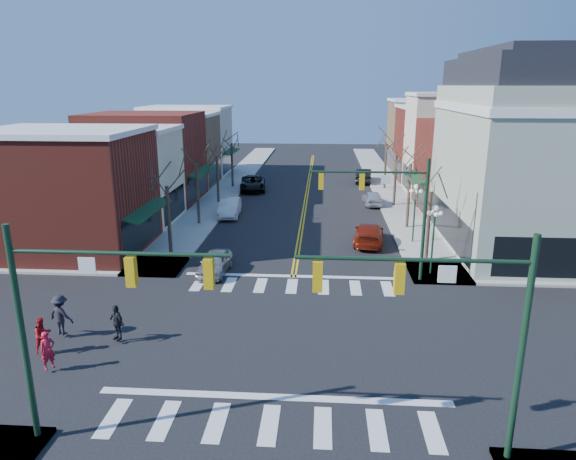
% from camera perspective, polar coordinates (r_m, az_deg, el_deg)
% --- Properties ---
extents(ground, '(160.00, 160.00, 0.00)m').
position_cam_1_polar(ground, '(23.74, -0.50, -11.88)').
color(ground, black).
rests_on(ground, ground).
extents(sidewalk_left, '(3.50, 70.00, 0.15)m').
position_cam_1_polar(sidewalk_left, '(43.65, -9.98, 1.02)').
color(sidewalk_left, '#9E9B93').
rests_on(sidewalk_left, ground).
extents(sidewalk_right, '(3.50, 70.00, 0.15)m').
position_cam_1_polar(sidewalk_right, '(42.99, 13.31, 0.61)').
color(sidewalk_right, '#9E9B93').
rests_on(sidewalk_right, ground).
extents(bldg_left_brick_a, '(10.00, 8.50, 8.00)m').
position_cam_1_polar(bldg_left_brick_a, '(37.59, -23.34, 3.72)').
color(bldg_left_brick_a, maroon).
rests_on(bldg_left_brick_a, ground).
extents(bldg_left_stucco_a, '(10.00, 7.00, 7.50)m').
position_cam_1_polar(bldg_left_stucco_a, '(44.54, -18.86, 5.55)').
color(bldg_left_stucco_a, beige).
rests_on(bldg_left_stucco_a, ground).
extents(bldg_left_brick_b, '(10.00, 9.00, 8.50)m').
position_cam_1_polar(bldg_left_brick_b, '(51.85, -15.56, 7.72)').
color(bldg_left_brick_b, maroon).
rests_on(bldg_left_brick_b, ground).
extents(bldg_left_tan, '(10.00, 7.50, 7.80)m').
position_cam_1_polar(bldg_left_tan, '(59.67, -12.95, 8.54)').
color(bldg_left_tan, '#8E714E').
rests_on(bldg_left_tan, ground).
extents(bldg_left_stucco_b, '(10.00, 8.00, 8.20)m').
position_cam_1_polar(bldg_left_stucco_b, '(67.06, -11.06, 9.58)').
color(bldg_left_stucco_b, beige).
rests_on(bldg_left_stucco_b, ground).
extents(bldg_right_brick_a, '(10.00, 8.50, 8.00)m').
position_cam_1_polar(bldg_right_brick_a, '(49.23, 20.37, 6.61)').
color(bldg_right_brick_a, maroon).
rests_on(bldg_right_brick_a, ground).
extents(bldg_right_stucco, '(10.00, 7.00, 10.00)m').
position_cam_1_polar(bldg_right_stucco, '(56.52, 18.32, 8.89)').
color(bldg_right_stucco, beige).
rests_on(bldg_right_stucco, ground).
extents(bldg_right_brick_b, '(10.00, 8.00, 8.50)m').
position_cam_1_polar(bldg_right_brick_b, '(63.85, 16.65, 9.06)').
color(bldg_right_brick_b, maroon).
rests_on(bldg_right_brick_b, ground).
extents(bldg_right_tan, '(10.00, 8.00, 9.00)m').
position_cam_1_polar(bldg_right_tan, '(71.62, 15.30, 10.02)').
color(bldg_right_tan, '#8E714E').
rests_on(bldg_right_tan, ground).
extents(victorian_corner, '(12.25, 14.25, 13.30)m').
position_cam_1_polar(victorian_corner, '(38.69, 26.73, 7.65)').
color(victorian_corner, '#9BA992').
rests_on(victorian_corner, ground).
extents(traffic_mast_near_left, '(6.60, 0.28, 7.20)m').
position_cam_1_polar(traffic_mast_near_left, '(16.60, -22.32, -7.84)').
color(traffic_mast_near_left, '#14331E').
rests_on(traffic_mast_near_left, ground).
extents(traffic_mast_near_right, '(6.60, 0.28, 7.20)m').
position_cam_1_polar(traffic_mast_near_right, '(15.46, 18.42, -9.20)').
color(traffic_mast_near_right, '#14331E').
rests_on(traffic_mast_near_right, ground).
extents(traffic_mast_far_right, '(6.60, 0.28, 7.20)m').
position_cam_1_polar(traffic_mast_far_right, '(29.32, 11.50, 3.03)').
color(traffic_mast_far_right, '#14331E').
rests_on(traffic_mast_far_right, ground).
extents(lamppost_corner, '(0.36, 0.36, 4.33)m').
position_cam_1_polar(lamppost_corner, '(31.24, 15.90, 0.22)').
color(lamppost_corner, '#14331E').
rests_on(lamppost_corner, ground).
extents(lamppost_midblock, '(0.36, 0.36, 4.33)m').
position_cam_1_polar(lamppost_midblock, '(37.43, 13.94, 2.88)').
color(lamppost_midblock, '#14331E').
rests_on(lamppost_midblock, ground).
extents(tree_left_a, '(0.24, 0.24, 4.76)m').
position_cam_1_polar(tree_left_a, '(34.60, -13.08, 0.91)').
color(tree_left_a, '#382B21').
rests_on(tree_left_a, ground).
extents(tree_left_b, '(0.24, 0.24, 5.04)m').
position_cam_1_polar(tree_left_b, '(42.07, -9.99, 3.89)').
color(tree_left_b, '#382B21').
rests_on(tree_left_b, ground).
extents(tree_left_c, '(0.24, 0.24, 4.55)m').
position_cam_1_polar(tree_left_c, '(49.78, -7.81, 5.52)').
color(tree_left_c, '#382B21').
rests_on(tree_left_c, ground).
extents(tree_left_d, '(0.24, 0.24, 4.90)m').
position_cam_1_polar(tree_left_d, '(57.50, -6.23, 7.13)').
color(tree_left_d, '#382B21').
rests_on(tree_left_d, ground).
extents(tree_right_a, '(0.24, 0.24, 4.62)m').
position_cam_1_polar(tree_right_a, '(33.81, 15.31, 0.28)').
color(tree_right_a, '#382B21').
rests_on(tree_right_a, ground).
extents(tree_right_b, '(0.24, 0.24, 5.18)m').
position_cam_1_polar(tree_right_b, '(41.40, 13.26, 3.61)').
color(tree_right_b, '#382B21').
rests_on(tree_right_b, ground).
extents(tree_right_c, '(0.24, 0.24, 4.83)m').
position_cam_1_polar(tree_right_c, '(49.19, 11.81, 5.38)').
color(tree_right_c, '#382B21').
rests_on(tree_right_c, ground).
extents(tree_right_d, '(0.24, 0.24, 4.97)m').
position_cam_1_polar(tree_right_d, '(57.01, 10.77, 6.91)').
color(tree_right_d, '#382B21').
rests_on(tree_right_d, ground).
extents(car_left_near, '(1.82, 4.00, 1.33)m').
position_cam_1_polar(car_left_near, '(31.43, -8.15, -3.62)').
color(car_left_near, '#A7A7AB').
rests_on(car_left_near, ground).
extents(car_left_mid, '(1.93, 4.78, 1.54)m').
position_cam_1_polar(car_left_mid, '(44.93, -6.50, 2.50)').
color(car_left_mid, silver).
rests_on(car_left_mid, ground).
extents(car_left_far, '(3.24, 5.95, 1.58)m').
position_cam_1_polar(car_left_far, '(55.88, -3.92, 5.21)').
color(car_left_far, black).
rests_on(car_left_far, ground).
extents(car_right_near, '(2.61, 5.26, 1.47)m').
position_cam_1_polar(car_right_near, '(37.31, 8.98, -0.42)').
color(car_right_near, maroon).
rests_on(car_right_near, ground).
extents(car_right_mid, '(1.88, 4.14, 1.38)m').
position_cam_1_polar(car_right_mid, '(49.47, 9.37, 3.52)').
color(car_right_mid, silver).
rests_on(car_right_mid, ground).
extents(car_right_far, '(2.15, 5.08, 1.63)m').
position_cam_1_polar(car_right_far, '(61.07, 8.38, 6.01)').
color(car_right_far, black).
rests_on(car_right_far, ground).
extents(pedestrian_red_a, '(0.67, 0.68, 1.57)m').
position_cam_1_polar(pedestrian_red_a, '(22.87, -25.14, -12.01)').
color(pedestrian_red_a, red).
rests_on(pedestrian_red_a, sidewalk_left).
extents(pedestrian_red_b, '(0.90, 0.94, 1.53)m').
position_cam_1_polar(pedestrian_red_b, '(24.30, -25.61, -10.46)').
color(pedestrian_red_b, red).
rests_on(pedestrian_red_b, sidewalk_left).
extents(pedestrian_dark_a, '(1.02, 0.88, 1.64)m').
position_cam_1_polar(pedestrian_dark_a, '(24.14, -18.50, -9.70)').
color(pedestrian_dark_a, black).
rests_on(pedestrian_dark_a, sidewalk_left).
extents(pedestrian_dark_b, '(1.36, 1.01, 1.88)m').
position_cam_1_polar(pedestrian_dark_b, '(25.48, -23.93, -8.61)').
color(pedestrian_dark_b, black).
rests_on(pedestrian_dark_b, sidewalk_left).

